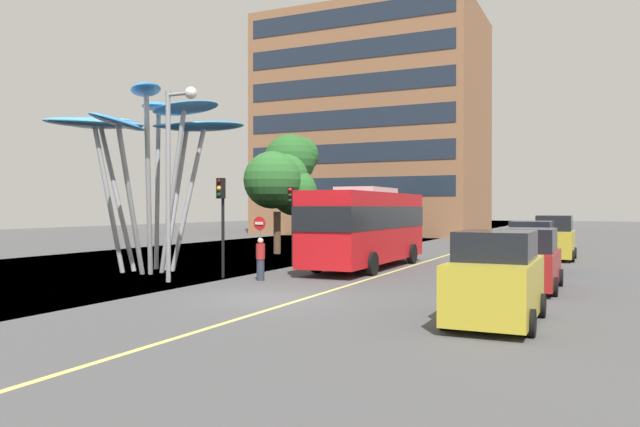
{
  "coord_description": "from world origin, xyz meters",
  "views": [
    {
      "loc": [
        9.24,
        -15.94,
        2.74
      ],
      "look_at": [
        -1.88,
        7.95,
        2.5
      ],
      "focal_mm": 34.01,
      "sensor_mm": 36.0,
      "label": 1
    }
  ],
  "objects_px": {
    "car_parked_near": "(496,280)",
    "street_lamp": "(175,159)",
    "traffic_light_kerb_far": "(292,209)",
    "traffic_light_island_mid": "(339,208)",
    "traffic_light_kerb_near": "(222,206)",
    "car_parked_mid": "(528,261)",
    "car_side_street": "(554,239)",
    "no_entry_sign": "(260,234)",
    "pedestrian": "(261,259)",
    "car_parked_far": "(532,248)",
    "red_bus": "(367,224)",
    "leaf_sculpture": "(147,127)",
    "traffic_light_opposite": "(373,214)"
  },
  "relations": [
    {
      "from": "red_bus",
      "to": "no_entry_sign",
      "type": "distance_m",
      "value": 4.89
    },
    {
      "from": "car_parked_far",
      "to": "car_side_street",
      "type": "xyz_separation_m",
      "value": [
        0.47,
        6.71,
        0.08
      ]
    },
    {
      "from": "pedestrian",
      "to": "car_parked_mid",
      "type": "bearing_deg",
      "value": 9.98
    },
    {
      "from": "traffic_light_kerb_far",
      "to": "pedestrian",
      "type": "bearing_deg",
      "value": -73.49
    },
    {
      "from": "traffic_light_opposite",
      "to": "pedestrian",
      "type": "distance_m",
      "value": 16.16
    },
    {
      "from": "car_parked_far",
      "to": "traffic_light_kerb_far",
      "type": "bearing_deg",
      "value": -169.58
    },
    {
      "from": "traffic_light_kerb_near",
      "to": "car_parked_mid",
      "type": "distance_m",
      "value": 11.46
    },
    {
      "from": "traffic_light_kerb_near",
      "to": "car_side_street",
      "type": "distance_m",
      "value": 18.41
    },
    {
      "from": "traffic_light_kerb_near",
      "to": "traffic_light_island_mid",
      "type": "height_order",
      "value": "traffic_light_kerb_near"
    },
    {
      "from": "traffic_light_opposite",
      "to": "car_parked_far",
      "type": "distance_m",
      "value": 13.18
    },
    {
      "from": "traffic_light_kerb_near",
      "to": "traffic_light_kerb_far",
      "type": "relative_size",
      "value": 1.04
    },
    {
      "from": "car_parked_mid",
      "to": "car_side_street",
      "type": "bearing_deg",
      "value": 90.03
    },
    {
      "from": "car_parked_near",
      "to": "street_lamp",
      "type": "bearing_deg",
      "value": 165.45
    },
    {
      "from": "leaf_sculpture",
      "to": "traffic_light_opposite",
      "type": "xyz_separation_m",
      "value": [
        4.71,
        15.37,
        -3.84
      ]
    },
    {
      "from": "pedestrian",
      "to": "no_entry_sign",
      "type": "xyz_separation_m",
      "value": [
        -2.04,
        3.38,
        0.77
      ]
    },
    {
      "from": "red_bus",
      "to": "no_entry_sign",
      "type": "height_order",
      "value": "red_bus"
    },
    {
      "from": "traffic_light_island_mid",
      "to": "traffic_light_kerb_near",
      "type": "bearing_deg",
      "value": -92.2
    },
    {
      "from": "no_entry_sign",
      "to": "street_lamp",
      "type": "bearing_deg",
      "value": -95.63
    },
    {
      "from": "traffic_light_kerb_far",
      "to": "traffic_light_island_mid",
      "type": "xyz_separation_m",
      "value": [
        0.38,
        4.89,
        0.03
      ]
    },
    {
      "from": "traffic_light_kerb_near",
      "to": "traffic_light_kerb_far",
      "type": "xyz_separation_m",
      "value": [
        0.03,
        5.84,
        -0.11
      ]
    },
    {
      "from": "car_parked_mid",
      "to": "car_parked_far",
      "type": "bearing_deg",
      "value": 94.45
    },
    {
      "from": "leaf_sculpture",
      "to": "pedestrian",
      "type": "distance_m",
      "value": 8.09
    },
    {
      "from": "street_lamp",
      "to": "traffic_light_kerb_near",
      "type": "bearing_deg",
      "value": 67.44
    },
    {
      "from": "traffic_light_kerb_near",
      "to": "car_parked_near",
      "type": "distance_m",
      "value": 12.35
    },
    {
      "from": "traffic_light_island_mid",
      "to": "street_lamp",
      "type": "height_order",
      "value": "street_lamp"
    },
    {
      "from": "red_bus",
      "to": "traffic_light_island_mid",
      "type": "distance_m",
      "value": 5.76
    },
    {
      "from": "traffic_light_kerb_near",
      "to": "no_entry_sign",
      "type": "height_order",
      "value": "traffic_light_kerb_near"
    },
    {
      "from": "car_parked_near",
      "to": "street_lamp",
      "type": "distance_m",
      "value": 12.83
    },
    {
      "from": "red_bus",
      "to": "traffic_light_kerb_near",
      "type": "relative_size",
      "value": 2.57
    },
    {
      "from": "traffic_light_opposite",
      "to": "car_parked_mid",
      "type": "distance_m",
      "value": 17.99
    },
    {
      "from": "car_parked_near",
      "to": "no_entry_sign",
      "type": "xyz_separation_m",
      "value": [
        -11.43,
        8.32,
        0.55
      ]
    },
    {
      "from": "traffic_light_island_mid",
      "to": "red_bus",
      "type": "bearing_deg",
      "value": -54.21
    },
    {
      "from": "traffic_light_kerb_near",
      "to": "red_bus",
      "type": "bearing_deg",
      "value": 58.4
    },
    {
      "from": "traffic_light_kerb_near",
      "to": "traffic_light_opposite",
      "type": "distance_m",
      "value": 16.02
    },
    {
      "from": "leaf_sculpture",
      "to": "traffic_light_island_mid",
      "type": "distance_m",
      "value": 11.64
    },
    {
      "from": "traffic_light_island_mid",
      "to": "pedestrian",
      "type": "xyz_separation_m",
      "value": [
        1.36,
        -10.76,
        -1.94
      ]
    },
    {
      "from": "red_bus",
      "to": "traffic_light_kerb_far",
      "type": "bearing_deg",
      "value": -176.03
    },
    {
      "from": "leaf_sculpture",
      "to": "car_parked_mid",
      "type": "bearing_deg",
      "value": 3.69
    },
    {
      "from": "car_parked_mid",
      "to": "traffic_light_opposite",
      "type": "bearing_deg",
      "value": 126.7
    },
    {
      "from": "car_parked_near",
      "to": "car_parked_mid",
      "type": "distance_m",
      "value": 6.61
    },
    {
      "from": "car_side_street",
      "to": "no_entry_sign",
      "type": "distance_m",
      "value": 16.01
    },
    {
      "from": "pedestrian",
      "to": "car_side_street",
      "type": "bearing_deg",
      "value": 57.08
    },
    {
      "from": "pedestrian",
      "to": "car_parked_far",
      "type": "bearing_deg",
      "value": 41.23
    },
    {
      "from": "leaf_sculpture",
      "to": "pedestrian",
      "type": "relative_size",
      "value": 5.4
    },
    {
      "from": "traffic_light_island_mid",
      "to": "car_parked_far",
      "type": "xyz_separation_m",
      "value": [
        10.3,
        -2.93,
        -1.73
      ]
    },
    {
      "from": "traffic_light_opposite",
      "to": "car_side_street",
      "type": "xyz_separation_m",
      "value": [
        10.71,
        -1.49,
        -1.26
      ]
    },
    {
      "from": "car_parked_far",
      "to": "leaf_sculpture",
      "type": "bearing_deg",
      "value": -154.36
    },
    {
      "from": "car_parked_far",
      "to": "red_bus",
      "type": "bearing_deg",
      "value": -166.23
    },
    {
      "from": "car_parked_mid",
      "to": "street_lamp",
      "type": "height_order",
      "value": "street_lamp"
    },
    {
      "from": "red_bus",
      "to": "pedestrian",
      "type": "bearing_deg",
      "value": -107.9
    }
  ]
}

